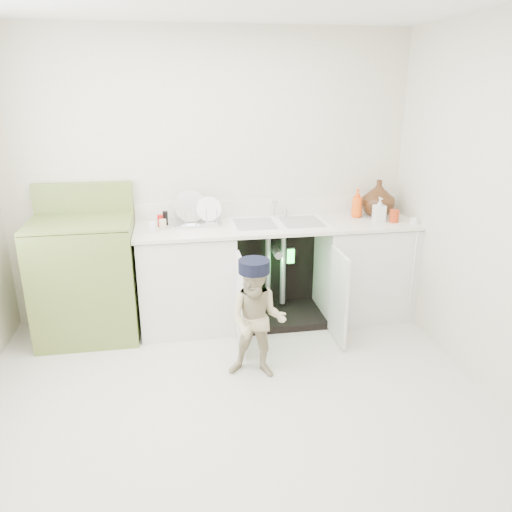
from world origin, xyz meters
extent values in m
plane|color=beige|center=(0.00, 0.00, 0.00)|extent=(3.50, 3.50, 0.00)
cube|color=beige|center=(0.00, 1.50, 1.25)|extent=(3.50, 2.50, 0.02)
cube|color=beige|center=(0.00, -1.50, 1.25)|extent=(3.50, 2.50, 0.02)
cube|color=beige|center=(1.75, 0.00, 1.25)|extent=(2.50, 3.00, 0.02)
cube|color=silver|center=(-0.25, 1.20, 0.43)|extent=(0.80, 0.60, 0.86)
cube|color=silver|center=(1.35, 1.20, 0.43)|extent=(0.80, 0.60, 0.86)
cube|color=black|center=(0.55, 1.47, 0.43)|extent=(0.80, 0.06, 0.86)
cube|color=black|center=(0.55, 1.20, 0.03)|extent=(0.80, 0.60, 0.06)
cylinder|color=gray|center=(0.48, 1.30, 0.45)|extent=(0.05, 0.05, 0.70)
cylinder|color=gray|center=(0.62, 1.30, 0.45)|extent=(0.05, 0.05, 0.70)
cylinder|color=gray|center=(0.55, 1.25, 0.62)|extent=(0.07, 0.18, 0.07)
cube|color=silver|center=(0.15, 0.70, 0.40)|extent=(0.03, 0.40, 0.76)
cube|color=silver|center=(0.95, 0.70, 0.40)|extent=(0.02, 0.40, 0.76)
cube|color=white|center=(0.55, 1.20, 0.89)|extent=(2.44, 0.64, 0.03)
cube|color=white|center=(0.55, 1.49, 0.98)|extent=(2.44, 0.02, 0.15)
cube|color=white|center=(0.55, 1.20, 0.90)|extent=(0.85, 0.55, 0.02)
cube|color=gray|center=(0.34, 1.20, 0.91)|extent=(0.34, 0.40, 0.01)
cube|color=gray|center=(0.76, 1.20, 0.91)|extent=(0.34, 0.40, 0.01)
cylinder|color=silver|center=(0.55, 1.42, 0.99)|extent=(0.03, 0.03, 0.17)
cylinder|color=silver|center=(0.55, 1.36, 1.06)|extent=(0.02, 0.14, 0.02)
cylinder|color=silver|center=(0.66, 1.42, 0.94)|extent=(0.04, 0.04, 0.06)
cylinder|color=white|center=(1.68, 0.89, 0.55)|extent=(0.01, 0.01, 0.70)
cube|color=white|center=(1.68, 0.98, 0.93)|extent=(0.04, 0.02, 0.06)
cube|color=silver|center=(-0.15, 1.32, 0.91)|extent=(0.44, 0.29, 0.02)
cylinder|color=silver|center=(-0.19, 1.34, 0.99)|extent=(0.27, 0.10, 0.26)
cylinder|color=white|center=(-0.04, 1.32, 0.98)|extent=(0.21, 0.06, 0.21)
cylinder|color=silver|center=(-0.33, 1.22, 0.98)|extent=(0.01, 0.01, 0.13)
cylinder|color=silver|center=(-0.24, 1.22, 0.98)|extent=(0.01, 0.01, 0.13)
cylinder|color=silver|center=(-0.15, 1.22, 0.98)|extent=(0.01, 0.01, 0.13)
cylinder|color=silver|center=(-0.07, 1.22, 0.98)|extent=(0.01, 0.01, 0.13)
cylinder|color=silver|center=(0.02, 1.22, 0.98)|extent=(0.01, 0.01, 0.13)
imported|color=#4A1E15|center=(1.50, 1.34, 1.06)|extent=(0.31, 0.31, 0.32)
imported|color=#EF500C|center=(1.29, 1.30, 1.03)|extent=(0.10, 0.10, 0.26)
imported|color=silver|center=(1.44, 1.14, 1.00)|extent=(0.09, 0.10, 0.21)
cylinder|color=#AE2F0E|center=(1.55, 1.08, 0.96)|extent=(0.08, 0.08, 0.11)
cylinder|color=#B2110F|center=(-0.45, 1.28, 0.95)|extent=(0.05, 0.05, 0.10)
cylinder|color=beige|center=(-0.43, 1.20, 0.94)|extent=(0.06, 0.06, 0.08)
cylinder|color=black|center=(-0.41, 1.32, 0.96)|extent=(0.04, 0.04, 0.12)
cube|color=silver|center=(-0.51, 1.10, 0.95)|extent=(0.05, 0.05, 0.09)
cube|color=olive|center=(-1.08, 1.18, 0.49)|extent=(0.81, 0.65, 0.98)
cube|color=olive|center=(-1.08, 1.18, 1.00)|extent=(0.81, 0.65, 0.02)
cube|color=olive|center=(-1.08, 1.46, 1.13)|extent=(0.81, 0.06, 0.26)
cylinder|color=black|center=(-1.28, 1.02, 0.99)|extent=(0.18, 0.18, 0.02)
cylinder|color=silver|center=(-1.28, 1.02, 1.00)|extent=(0.21, 0.21, 0.01)
cylinder|color=black|center=(-1.28, 1.33, 0.99)|extent=(0.18, 0.18, 0.02)
cylinder|color=silver|center=(-1.28, 1.33, 1.00)|extent=(0.21, 0.21, 0.01)
cylinder|color=black|center=(-0.88, 1.02, 0.99)|extent=(0.18, 0.18, 0.02)
cylinder|color=silver|center=(-0.88, 1.02, 1.00)|extent=(0.21, 0.21, 0.01)
cylinder|color=black|center=(-0.88, 1.33, 0.99)|extent=(0.18, 0.18, 0.02)
cylinder|color=silver|center=(-0.88, 1.33, 1.00)|extent=(0.21, 0.21, 0.01)
imported|color=tan|center=(0.21, 0.31, 0.44)|extent=(0.51, 0.45, 0.88)
cylinder|color=black|center=(0.21, 0.31, 0.85)|extent=(0.28, 0.28, 0.09)
cube|color=black|center=(0.24, 0.40, 0.81)|extent=(0.19, 0.14, 0.01)
cube|color=black|center=(0.58, 0.86, 0.72)|extent=(0.07, 0.01, 0.14)
cube|color=#26F23F|center=(0.58, 0.85, 0.72)|extent=(0.06, 0.00, 0.12)
camera|label=1|loc=(-0.34, -2.85, 2.04)|focal=35.00mm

